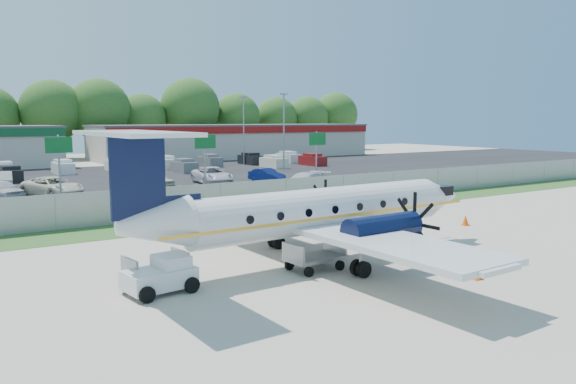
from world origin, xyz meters
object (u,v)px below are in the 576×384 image
aircraft (316,211)px  baggage_cart_near (156,270)px  baggage_cart_far (315,257)px  pushback_tug (162,275)px

aircraft → baggage_cart_near: aircraft is taller
baggage_cart_near → baggage_cart_far: baggage_cart_far is taller
pushback_tug → baggage_cart_far: (6.19, -0.56, -0.05)m
pushback_tug → baggage_cart_near: bearing=81.9°
pushback_tug → baggage_cart_near: pushback_tug is taller
baggage_cart_far → pushback_tug: bearing=174.9°
baggage_cart_near → baggage_cart_far: size_ratio=0.97×
pushback_tug → aircraft: bearing=5.3°
aircraft → baggage_cart_far: size_ratio=7.66×
baggage_cart_near → pushback_tug: bearing=-98.1°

